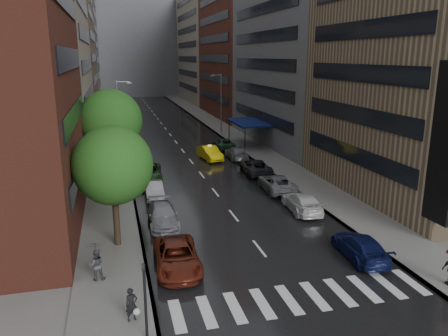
{
  "coord_description": "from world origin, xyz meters",
  "views": [
    {
      "loc": [
        -8.46,
        -19.93,
        11.76
      ],
      "look_at": [
        0.0,
        12.93,
        3.0
      ],
      "focal_mm": 35.0,
      "sensor_mm": 36.0,
      "label": 1
    }
  ],
  "objects": [
    {
      "name": "tree_mid",
      "position": [
        -8.6,
        20.23,
        6.1
      ],
      "size": [
        5.59,
        5.59,
        8.92
      ],
      "color": "#382619",
      "rests_on": "ground"
    },
    {
      "name": "building_far",
      "position": [
        0.0,
        118.0,
        16.0
      ],
      "size": [
        40.0,
        14.0,
        32.0
      ],
      "primitive_type": "cube",
      "color": "slate",
      "rests_on": "ground"
    },
    {
      "name": "tree_near",
      "position": [
        -8.6,
        6.54,
        5.3
      ],
      "size": [
        4.86,
        4.86,
        7.75
      ],
      "color": "#382619",
      "rests_on": "ground"
    },
    {
      "name": "ped_bag_walker",
      "position": [
        -8.12,
        -2.05,
        0.9
      ],
      "size": [
        0.69,
        0.52,
        1.56
      ],
      "color": "black",
      "rests_on": "sidewalk_left"
    },
    {
      "name": "buildings_left",
      "position": [
        -15.0,
        58.79,
        15.99
      ],
      "size": [
        8.0,
        108.0,
        38.0
      ],
      "color": "maroon",
      "rests_on": "ground"
    },
    {
      "name": "road",
      "position": [
        0.0,
        50.0,
        0.01
      ],
      "size": [
        14.0,
        140.0,
        0.01
      ],
      "primitive_type": "cube",
      "color": "black",
      "rests_on": "ground"
    },
    {
      "name": "sidewalk_left",
      "position": [
        -9.0,
        50.0,
        0.07
      ],
      "size": [
        4.0,
        140.0,
        0.15
      ],
      "primitive_type": "cube",
      "color": "gray",
      "rests_on": "ground"
    },
    {
      "name": "taxi",
      "position": [
        2.25,
        28.38,
        0.8
      ],
      "size": [
        2.39,
        5.04,
        1.59
      ],
      "primitive_type": "imported",
      "rotation": [
        0.0,
        0.0,
        0.15
      ],
      "color": "yellow",
      "rests_on": "ground"
    },
    {
      "name": "ped_black_umbrella",
      "position": [
        -9.75,
        2.17,
        1.38
      ],
      "size": [
        0.96,
        0.98,
        2.09
      ],
      "color": "#46464A",
      "rests_on": "sidewalk_left"
    },
    {
      "name": "street_lamp_right",
      "position": [
        7.72,
        45.0,
        4.89
      ],
      "size": [
        1.74,
        0.22,
        9.0
      ],
      "color": "gray",
      "rests_on": "sidewalk_right"
    },
    {
      "name": "awning",
      "position": [
        8.98,
        35.0,
        3.13
      ],
      "size": [
        4.0,
        8.0,
        3.12
      ],
      "color": "navy",
      "rests_on": "sidewalk_right"
    },
    {
      "name": "ground",
      "position": [
        0.0,
        0.0,
        0.0
      ],
      "size": [
        220.0,
        220.0,
        0.0
      ],
      "primitive_type": "plane",
      "color": "gray",
      "rests_on": "ground"
    },
    {
      "name": "street_lamp_left",
      "position": [
        -7.72,
        30.0,
        4.89
      ],
      "size": [
        1.74,
        0.22,
        9.0
      ],
      "color": "gray",
      "rests_on": "sidewalk_left"
    },
    {
      "name": "sidewalk_right",
      "position": [
        9.0,
        50.0,
        0.07
      ],
      "size": [
        4.0,
        140.0,
        0.15
      ],
      "primitive_type": "cube",
      "color": "gray",
      "rests_on": "ground"
    },
    {
      "name": "parked_cars_right",
      "position": [
        5.4,
        18.15,
        0.73
      ],
      "size": [
        2.91,
        37.63,
        1.51
      ],
      "color": "#0E1544",
      "rests_on": "ground"
    },
    {
      "name": "parked_cars_left",
      "position": [
        -5.4,
        12.29,
        0.74
      ],
      "size": [
        2.93,
        24.23,
        1.54
      ],
      "color": "maroon",
      "rests_on": "ground"
    },
    {
      "name": "traffic_light",
      "position": [
        -7.6,
        -3.51,
        2.23
      ],
      "size": [
        0.18,
        0.15,
        3.45
      ],
      "color": "black",
      "rests_on": "sidewalk_left"
    },
    {
      "name": "crosswalk",
      "position": [
        0.2,
        -2.0,
        0.01
      ],
      "size": [
        13.15,
        2.8,
        0.01
      ],
      "color": "silver",
      "rests_on": "ground"
    },
    {
      "name": "buildings_right",
      "position": [
        15.0,
        56.7,
        15.03
      ],
      "size": [
        8.05,
        109.1,
        36.0
      ],
      "color": "#937A5B",
      "rests_on": "ground"
    },
    {
      "name": "tree_far",
      "position": [
        -8.6,
        34.53,
        5.16
      ],
      "size": [
        4.74,
        4.74,
        7.55
      ],
      "color": "#382619",
      "rests_on": "ground"
    }
  ]
}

